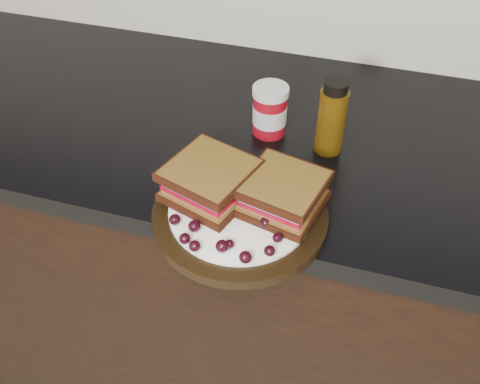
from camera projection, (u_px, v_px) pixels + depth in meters
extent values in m
cube|color=black|center=(226.00, 269.00, 1.38)|extent=(3.96, 0.58, 0.86)
cube|color=black|center=(222.00, 128.00, 1.07)|extent=(3.98, 0.60, 0.04)
cylinder|color=black|center=(240.00, 215.00, 0.85)|extent=(0.28, 0.28, 0.02)
ellipsoid|color=black|center=(175.00, 220.00, 0.81)|extent=(0.02, 0.02, 0.02)
ellipsoid|color=black|center=(194.00, 226.00, 0.80)|extent=(0.02, 0.02, 0.02)
ellipsoid|color=black|center=(185.00, 238.00, 0.79)|extent=(0.02, 0.02, 0.02)
ellipsoid|color=black|center=(195.00, 246.00, 0.77)|extent=(0.02, 0.02, 0.02)
ellipsoid|color=black|center=(222.00, 246.00, 0.77)|extent=(0.02, 0.02, 0.02)
ellipsoid|color=black|center=(229.00, 244.00, 0.78)|extent=(0.01, 0.01, 0.01)
ellipsoid|color=black|center=(245.00, 257.00, 0.76)|extent=(0.02, 0.02, 0.02)
ellipsoid|color=black|center=(269.00, 251.00, 0.77)|extent=(0.02, 0.02, 0.02)
ellipsoid|color=black|center=(278.00, 238.00, 0.79)|extent=(0.02, 0.02, 0.01)
ellipsoid|color=black|center=(265.00, 222.00, 0.81)|extent=(0.02, 0.02, 0.02)
ellipsoid|color=black|center=(295.00, 218.00, 0.81)|extent=(0.02, 0.02, 0.02)
ellipsoid|color=black|center=(276.00, 208.00, 0.83)|extent=(0.02, 0.02, 0.02)
ellipsoid|color=black|center=(287.00, 200.00, 0.84)|extent=(0.02, 0.02, 0.02)
ellipsoid|color=black|center=(212.00, 175.00, 0.89)|extent=(0.02, 0.02, 0.02)
ellipsoid|color=black|center=(202.00, 185.00, 0.87)|extent=(0.01, 0.01, 0.01)
ellipsoid|color=black|center=(208.00, 195.00, 0.85)|extent=(0.02, 0.02, 0.02)
ellipsoid|color=black|center=(186.00, 204.00, 0.84)|extent=(0.02, 0.02, 0.02)
ellipsoid|color=black|center=(216.00, 181.00, 0.88)|extent=(0.02, 0.02, 0.02)
ellipsoid|color=black|center=(193.00, 184.00, 0.87)|extent=(0.02, 0.02, 0.02)
ellipsoid|color=black|center=(191.00, 186.00, 0.87)|extent=(0.02, 0.02, 0.02)
cylinder|color=maroon|center=(270.00, 110.00, 1.00)|extent=(0.08, 0.08, 0.10)
cylinder|color=#452D06|center=(332.00, 117.00, 0.94)|extent=(0.06, 0.06, 0.14)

